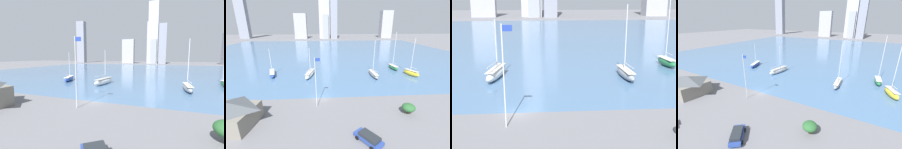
# 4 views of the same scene
# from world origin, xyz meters

# --- Properties ---
(ground_plane) EXTENTS (500.00, 500.00, 0.00)m
(ground_plane) POSITION_xyz_m (0.00, 0.00, 0.00)
(ground_plane) COLOR slate
(harbor_water) EXTENTS (180.00, 140.00, 0.00)m
(harbor_water) POSITION_xyz_m (0.00, 70.00, 0.00)
(harbor_water) COLOR #4C7099
(harbor_water) RESTS_ON ground_plane
(flag_pole) EXTENTS (1.24, 0.14, 12.25)m
(flag_pole) POSITION_xyz_m (-0.99, -4.44, 6.62)
(flag_pole) COLOR silver
(flag_pole) RESTS_ON ground_plane
(distant_city_skyline) EXTENTS (200.68, 21.70, 74.55)m
(distant_city_skyline) POSITION_xyz_m (-6.58, 171.16, 25.77)
(distant_city_skyline) COLOR gray
(distant_city_skyline) RESTS_ON ground_plane
(sailboat_white) EXTENTS (3.62, 10.59, 10.87)m
(sailboat_white) POSITION_xyz_m (-5.07, 17.88, 1.06)
(sailboat_white) COLOR white
(sailboat_white) RESTS_ON harbor_water
(sailboat_gray) EXTENTS (2.14, 9.39, 13.50)m
(sailboat_gray) POSITION_xyz_m (19.04, 16.26, 0.97)
(sailboat_gray) COLOR gray
(sailboat_gray) RESTS_ON harbor_water
(sailboat_blue) EXTENTS (5.05, 9.95, 10.37)m
(sailboat_blue) POSITION_xyz_m (-19.90, 20.22, 0.87)
(sailboat_blue) COLOR #284CA8
(sailboat_blue) RESTS_ON harbor_water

